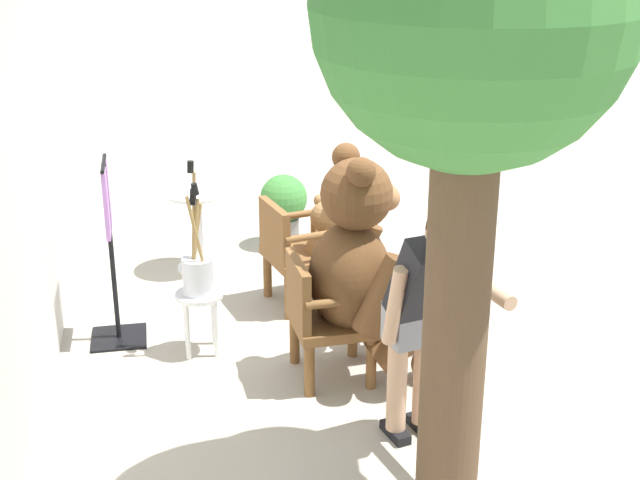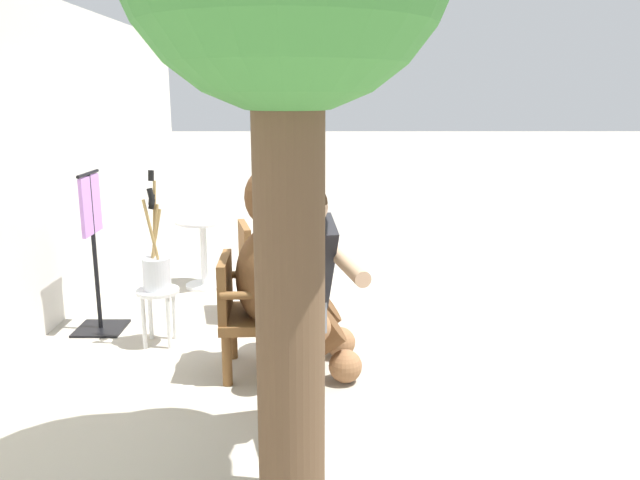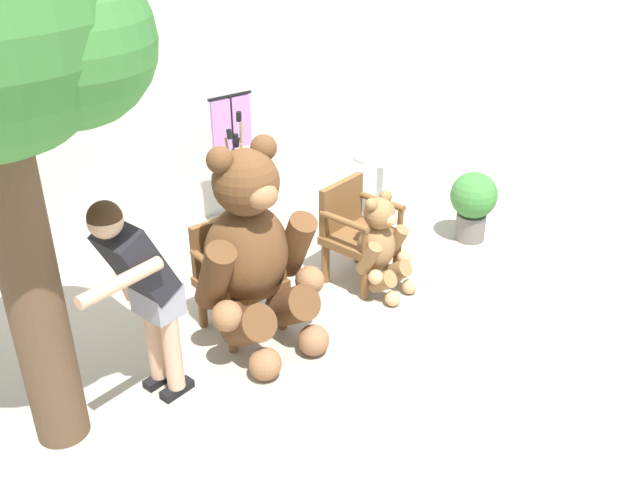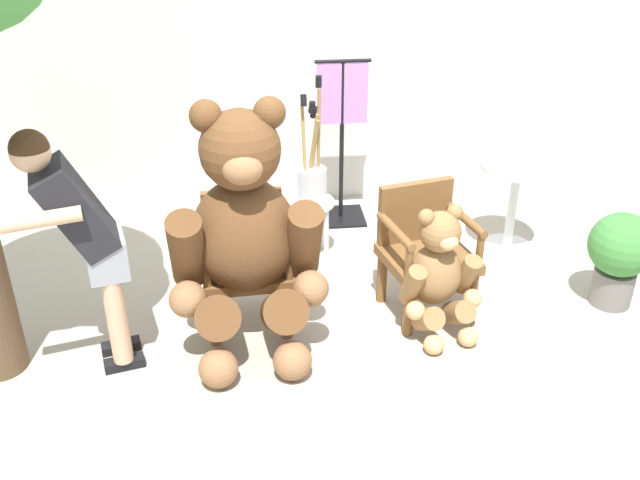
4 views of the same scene
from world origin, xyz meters
TOP-DOWN VIEW (x-y plane):
  - ground_plane at (0.00, 0.00)m, footprint 60.00×60.00m
  - back_wall at (0.00, 2.40)m, footprint 10.00×0.16m
  - wooden_chair_left at (-0.60, 0.52)m, footprint 0.59×0.55m
  - wooden_chair_right at (0.58, 0.52)m, footprint 0.66×0.63m
  - teddy_bear_large at (-0.59, 0.25)m, footprint 0.95×0.91m
  - teddy_bear_small at (0.61, 0.23)m, footprint 0.55×0.55m
  - person_visitor at (-1.49, 0.12)m, footprint 0.74×0.60m
  - white_stool at (-0.09, 1.31)m, footprint 0.34×0.34m
  - brush_bucket at (-0.09, 1.31)m, footprint 0.22×0.22m
  - round_side_table at (1.45, 1.22)m, footprint 0.56×0.56m
  - potted_plant at (1.90, 0.41)m, footprint 0.44×0.44m
  - clothing_display_stand at (0.22, 1.90)m, footprint 0.44×0.40m

SIDE VIEW (x-z plane):
  - ground_plane at x=0.00m, z-range 0.00..0.00m
  - white_stool at x=-0.09m, z-range 0.13..0.59m
  - potted_plant at x=1.90m, z-range 0.06..0.74m
  - teddy_bear_small at x=0.61m, z-range -0.01..0.87m
  - round_side_table at x=1.45m, z-range 0.09..0.81m
  - wooden_chair_left at x=-0.60m, z-range 0.03..0.89m
  - wooden_chair_right at x=0.58m, z-range 0.03..0.89m
  - brush_bucket at x=-0.09m, z-range 0.17..1.12m
  - clothing_display_stand at x=0.22m, z-range 0.04..1.40m
  - teddy_bear_large at x=-0.59m, z-range -0.02..1.57m
  - person_visitor at x=-1.49m, z-range 0.14..1.68m
  - back_wall at x=0.00m, z-range 0.00..2.80m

